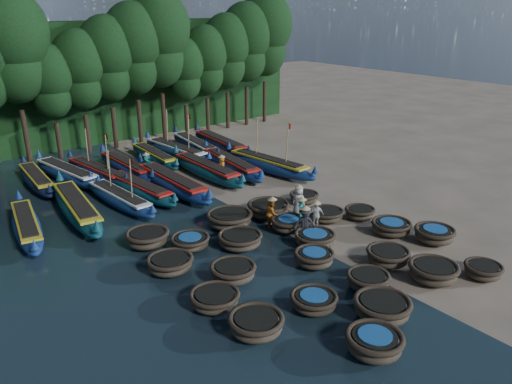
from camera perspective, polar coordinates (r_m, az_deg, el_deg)
ground at (r=27.16m, az=1.63°, el=-3.88°), size 120.00×120.00×0.00m
foliage_wall at (r=45.65m, az=-18.20°, el=11.77°), size 40.00×3.00×10.00m
coracle_1 at (r=18.21m, az=13.37°, el=-16.41°), size 2.05×2.05×0.81m
coracle_2 at (r=20.04m, az=14.22°, el=-12.68°), size 2.56×2.56×0.83m
coracle_3 at (r=23.11m, az=19.61°, el=-8.55°), size 2.22×2.22×0.82m
coracle_4 at (r=24.23m, az=24.53°, el=-8.12°), size 1.68×1.68×0.66m
coracle_5 at (r=18.67m, az=0.01°, el=-14.85°), size 2.11×2.11×0.76m
coracle_6 at (r=20.14m, az=6.62°, el=-12.25°), size 2.24×2.24×0.67m
coracle_7 at (r=21.82m, az=12.69°, el=-9.79°), size 1.87×1.87×0.71m
coracle_8 at (r=23.92m, az=14.84°, el=-7.07°), size 2.42×2.42×0.74m
coracle_9 at (r=26.70m, az=19.72°, el=-4.56°), size 2.29×2.29×0.78m
coracle_10 at (r=20.20m, az=-4.73°, el=-12.07°), size 2.43×2.43×0.67m
coracle_11 at (r=21.87m, az=-2.64°, el=-9.08°), size 2.05×2.05×0.77m
coracle_12 at (r=23.15m, az=6.66°, el=-7.45°), size 1.89×1.89×0.73m
coracle_13 at (r=25.00m, az=6.74°, el=-5.28°), size 2.29×2.29×0.70m
coracle_14 at (r=27.00m, az=15.20°, el=-3.85°), size 2.39×2.39×0.71m
coracle_15 at (r=22.85m, az=-9.78°, el=-8.06°), size 2.21×2.21×0.73m
coracle_16 at (r=24.67m, az=-1.83°, el=-5.46°), size 2.65×2.65×0.74m
coracle_17 at (r=26.38m, az=3.72°, el=-3.64°), size 1.91×1.91×0.76m
coracle_18 at (r=27.95m, az=8.04°, el=-2.54°), size 2.40×2.40×0.63m
coracle_19 at (r=28.45m, az=11.79°, el=-2.32°), size 2.02×2.02×0.67m
coracle_20 at (r=25.30m, az=-12.29°, el=-5.13°), size 2.34×2.34×0.83m
coracle_21 at (r=24.76m, az=-7.53°, el=-5.64°), size 2.01×2.01×0.66m
coracle_22 at (r=26.85m, az=-3.05°, el=-3.08°), size 2.72×2.72×0.85m
coracle_23 at (r=28.16m, az=1.44°, el=-1.91°), size 2.42×2.42×0.82m
coracle_24 at (r=30.22m, az=5.52°, el=-0.60°), size 1.95×1.95×0.65m
long_boat_1 at (r=28.55m, az=-24.72°, el=-3.51°), size 2.55×7.54×1.34m
long_boat_2 at (r=29.69m, az=-19.79°, el=-1.67°), size 2.70×9.08×1.61m
long_boat_3 at (r=30.56m, az=-15.32°, el=-0.72°), size 1.91×7.67×3.27m
long_boat_4 at (r=31.87m, az=-13.19°, el=0.39°), size 2.15×7.88×1.39m
long_boat_5 at (r=32.25m, az=-9.61°, el=1.06°), size 1.63×9.16×1.61m
long_boat_6 at (r=34.60m, az=-5.68°, el=2.57°), size 1.60×8.78×1.54m
long_boat_7 at (r=35.63m, az=-2.85°, el=3.15°), size 2.51×8.46×1.50m
long_boat_8 at (r=35.55m, az=1.43°, el=3.18°), size 2.45×8.84×3.77m
long_boat_10 at (r=35.75m, az=-23.80°, el=1.33°), size 1.84×7.68×1.35m
long_boat_11 at (r=36.13m, az=-20.79°, el=2.03°), size 2.75×8.30×1.48m
long_boat_12 at (r=35.90m, az=-17.74°, el=2.24°), size 2.36×7.83×3.35m
long_boat_13 at (r=36.46m, az=-14.61°, el=2.86°), size 1.58×8.16×1.44m
long_boat_14 at (r=38.55m, az=-11.57°, el=4.03°), size 1.73×7.72×1.36m
long_boat_15 at (r=39.41m, az=-9.09°, el=4.66°), size 2.20×8.61×3.67m
long_boat_16 at (r=40.82m, az=-6.94°, el=5.30°), size 2.49×8.39×1.49m
long_boat_17 at (r=40.96m, az=-4.06°, el=5.51°), size 2.41×8.94×1.58m
fisherman_0 at (r=28.18m, az=4.89°, el=-0.95°), size 0.73×0.96×1.97m
fisherman_1 at (r=26.52m, az=5.22°, el=-2.32°), size 0.75×0.63×1.94m
fisherman_2 at (r=26.65m, az=1.86°, el=-2.30°), size 1.02×1.02×1.87m
fisherman_3 at (r=25.32m, az=5.61°, el=-3.57°), size 1.31×1.24×1.99m
fisherman_4 at (r=26.77m, az=6.86°, el=-2.48°), size 0.94×0.71×1.69m
fisherman_5 at (r=35.07m, az=-12.35°, el=2.98°), size 1.32×1.64×1.95m
fisherman_6 at (r=34.58m, az=-3.92°, el=3.03°), size 0.75×0.87×1.71m
tree_4 at (r=39.94m, az=-26.24°, el=14.91°), size 5.34×5.34×12.58m
tree_5 at (r=40.80m, az=-22.47°, el=11.68°), size 3.68×3.68×8.68m
tree_6 at (r=41.43m, az=-19.51°, el=13.11°), size 4.09×4.09×9.65m
tree_7 at (r=42.19m, az=-16.62°, el=14.47°), size 4.51×4.51×10.63m
tree_8 at (r=43.07m, az=-13.81°, el=15.74°), size 4.92×4.92×11.60m
tree_9 at (r=44.06m, az=-11.08°, el=16.92°), size 5.34×5.34×12.58m
tree_10 at (r=45.42m, az=-8.22°, el=13.76°), size 3.68×3.68×8.68m
tree_11 at (r=46.56m, az=-5.76°, el=14.86°), size 4.09×4.09×9.65m
tree_12 at (r=47.79m, az=-3.40°, el=15.89°), size 4.51×4.51×10.63m
tree_13 at (r=49.11m, az=-1.13°, el=16.84°), size 4.92×4.92×11.60m
tree_14 at (r=50.51m, az=1.03°, el=17.71°), size 5.34×5.34×12.58m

